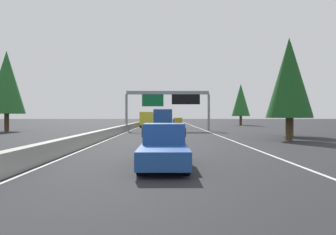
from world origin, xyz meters
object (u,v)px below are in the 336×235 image
at_px(bus_near_right, 163,119).
at_px(conifer_right_mid, 241,100).
at_px(pickup_near_center, 164,145).
at_px(box_truck_distant_b, 147,119).
at_px(conifer_right_foreground, 289,78).
at_px(sign_gantry_overhead, 169,99).
at_px(conifer_left_near, 7,82).
at_px(conifer_right_near, 291,79).
at_px(sedan_far_right, 176,120).
at_px(sedan_mid_right, 165,120).
at_px(minivan_mid_left, 178,120).

distance_m(bus_near_right, conifer_right_mid, 32.19).
relative_size(pickup_near_center, box_truck_distant_b, 0.66).
bearing_deg(conifer_right_mid, conifer_right_foreground, 171.85).
height_order(sign_gantry_overhead, conifer_left_near, conifer_left_near).
bearing_deg(conifer_right_mid, conifer_right_near, 174.16).
bearing_deg(sedan_far_right, sedan_mid_right, 24.18).
bearing_deg(box_truck_distant_b, sign_gantry_overhead, -165.13).
relative_size(conifer_right_foreground, conifer_right_near, 0.90).
bearing_deg(sign_gantry_overhead, conifer_right_near, -134.43).
relative_size(sedan_far_right, conifer_left_near, 0.38).
bearing_deg(minivan_mid_left, conifer_right_foreground, -172.87).
bearing_deg(conifer_right_foreground, sedan_mid_right, 7.58).
height_order(sedan_far_right, conifer_right_near, conifer_right_near).
relative_size(bus_near_right, sedan_far_right, 2.61).
distance_m(minivan_mid_left, conifer_left_near, 51.65).
distance_m(sign_gantry_overhead, pickup_near_center, 33.07).
xyz_separation_m(box_truck_distant_b, conifer_right_foreground, (-34.63, -14.87, 4.00)).
height_order(pickup_near_center, conifer_left_near, conifer_left_near).
bearing_deg(box_truck_distant_b, sedan_mid_right, -3.93).
xyz_separation_m(minivan_mid_left, conifer_right_near, (-54.83, -10.07, 5.27)).
bearing_deg(pickup_near_center, minivan_mid_left, -2.70).
height_order(bus_near_right, sedan_mid_right, bus_near_right).
bearing_deg(sedan_mid_right, conifer_right_foreground, -172.42).
bearing_deg(bus_near_right, minivan_mid_left, -5.43).
distance_m(sedan_far_right, conifer_right_near, 72.69).
height_order(bus_near_right, conifer_right_near, conifer_right_near).
bearing_deg(sedan_mid_right, box_truck_distant_b, 176.07).
height_order(bus_near_right, conifer_right_foreground, conifer_right_foreground).
bearing_deg(conifer_right_foreground, box_truck_distant_b, 23.23).
distance_m(pickup_near_center, sedan_far_right, 91.79).
height_order(sign_gantry_overhead, conifer_right_near, conifer_right_near).
xyz_separation_m(conifer_right_foreground, conifer_right_near, (5.87, -2.48, 0.61)).
distance_m(box_truck_distant_b, sedan_far_right, 43.57).
height_order(pickup_near_center, bus_near_right, bus_near_right).
distance_m(sign_gantry_overhead, sedan_mid_right, 66.91).
height_order(box_truck_distant_b, minivan_mid_left, box_truck_distant_b).
height_order(conifer_right_foreground, conifer_right_mid, conifer_right_mid).
relative_size(box_truck_distant_b, sedan_far_right, 1.93).
height_order(box_truck_distant_b, sedan_far_right, box_truck_distant_b).
xyz_separation_m(sign_gantry_overhead, conifer_right_mid, (27.15, -17.22, 1.22)).
xyz_separation_m(sedan_mid_right, sedan_far_right, (-7.90, -3.55, 0.00)).
distance_m(pickup_near_center, conifer_right_near, 24.75).
xyz_separation_m(sedan_far_right, minivan_mid_left, (-16.92, -0.24, 0.27)).
relative_size(conifer_right_mid, conifer_left_near, 0.85).
xyz_separation_m(box_truck_distant_b, conifer_left_near, (-18.08, 18.85, 5.36)).
xyz_separation_m(bus_near_right, conifer_left_near, (-3.03, 22.22, 5.26)).
xyz_separation_m(minivan_mid_left, conifer_right_mid, (-14.81, -14.16, 4.98)).
xyz_separation_m(bus_near_right, sedan_mid_right, (65.93, -0.12, -1.03)).
bearing_deg(sign_gantry_overhead, pickup_near_center, 179.17).
bearing_deg(minivan_mid_left, sign_gantry_overhead, 175.84).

